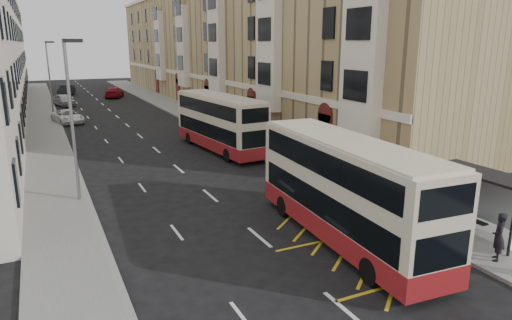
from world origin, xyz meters
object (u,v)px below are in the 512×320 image
street_lamp_near (72,112)px  car_dark (66,90)px  bus_shelter (493,192)px  pedestrian_mid (429,202)px  pedestrian_far (446,203)px  car_silver (64,100)px  street_lamp_far (50,75)px  double_decker_front (345,190)px  pedestrian_near (499,237)px  car_red (114,92)px  white_van (68,117)px  double_decker_rear (220,123)px

street_lamp_near → car_dark: 53.97m
bus_shelter → pedestrian_mid: size_ratio=2.61×
street_lamp_near → pedestrian_far: street_lamp_near is taller
car_silver → street_lamp_far: bearing=-115.8°
street_lamp_near → car_silver: bearing=87.7°
street_lamp_far → car_dark: (2.81, 23.76, -3.85)m
double_decker_front → pedestrian_near: 5.78m
street_lamp_far → car_red: street_lamp_far is taller
street_lamp_far → bus_shelter: bearing=-70.9°
white_van → double_decker_rear: bearing=-75.2°
white_van → car_dark: bearing=73.8°
street_lamp_near → double_decker_front: street_lamp_near is taller
street_lamp_far → double_decker_rear: bearing=-64.4°
car_red → street_lamp_near: bearing=97.6°
street_lamp_near → pedestrian_mid: (13.98, -9.84, -3.67)m
pedestrian_near → white_van: pedestrian_near is taller
bus_shelter → double_decker_front: double_decker_front is taller
bus_shelter → street_lamp_far: bearing=109.1°
pedestrian_mid → car_silver: (-12.37, 50.19, -0.19)m
pedestrian_far → white_van: bearing=-60.6°
pedestrian_far → white_van: size_ratio=0.39×
street_lamp_near → double_decker_rear: size_ratio=0.75×
pedestrian_far → car_dark: size_ratio=0.39×
car_dark → street_lamp_near: bearing=-75.9°
pedestrian_near → car_red: bearing=-128.0°
double_decker_rear → car_dark: size_ratio=2.23×
bus_shelter → car_dark: (-11.89, 66.15, -1.35)m
pedestrian_mid → white_van: (-12.83, 35.78, -0.29)m
double_decker_rear → car_silver: bearing=100.2°
bus_shelter → pedestrian_far: 2.18m
car_silver → pedestrian_mid: bearing=-93.1°
bus_shelter → street_lamp_far: 44.94m
street_lamp_far → pedestrian_far: size_ratio=4.24×
double_decker_front → car_silver: size_ratio=2.39×
double_decker_front → street_lamp_far: bearing=107.0°
car_silver → car_dark: size_ratio=0.95×
double_decker_rear → pedestrian_mid: (3.30, -17.52, -1.18)m
white_van → car_red: bearing=56.8°
car_dark → car_silver: bearing=-78.1°
double_decker_rear → pedestrian_mid: size_ratio=6.58×
bus_shelter → car_silver: (-13.09, 52.74, -1.36)m
street_lamp_far → car_silver: bearing=81.2°
car_dark → car_red: (6.24, -6.60, -0.01)m
bus_shelter → car_red: bearing=95.4°
street_lamp_far → pedestrian_mid: (13.98, -39.84, -3.67)m
street_lamp_near → pedestrian_far: bearing=-36.5°
car_dark → street_lamp_far: bearing=-79.7°
bus_shelter → street_lamp_near: (-14.69, 12.39, 2.50)m
bus_shelter → double_decker_front: size_ratio=0.39×
double_decker_front → pedestrian_far: double_decker_front is taller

